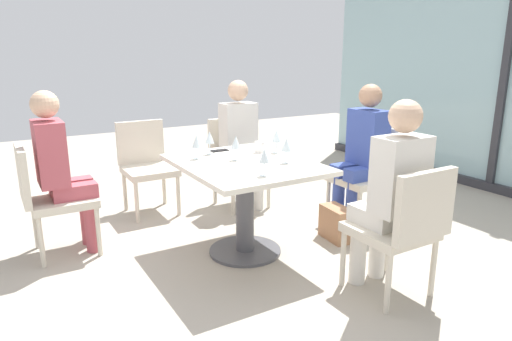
{
  "coord_description": "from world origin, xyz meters",
  "views": [
    {
      "loc": [
        2.87,
        -1.6,
        1.53
      ],
      "look_at": [
        0.0,
        0.1,
        0.65
      ],
      "focal_mm": 31.87,
      "sensor_mm": 36.0,
      "label": 1
    }
  ],
  "objects": [
    {
      "name": "chair_near_window",
      "position": [
        0.0,
        1.29,
        0.5
      ],
      "size": [
        0.46,
        0.51,
        0.87
      ],
      "color": "beige",
      "rests_on": "ground_plane"
    },
    {
      "name": "dining_table_main",
      "position": [
        0.0,
        0.0,
        0.54
      ],
      "size": [
        1.15,
        0.92,
        0.73
      ],
      "color": "silver",
      "rests_on": "ground_plane"
    },
    {
      "name": "wine_glass_3",
      "position": [
        -0.14,
        0.38,
        0.86
      ],
      "size": [
        0.07,
        0.07,
        0.18
      ],
      "color": "silver",
      "rests_on": "dining_table_main"
    },
    {
      "name": "chair_far_right",
      "position": [
        1.08,
        0.51,
        0.5
      ],
      "size": [
        0.5,
        0.46,
        0.87
      ],
      "color": "beige",
      "rests_on": "ground_plane"
    },
    {
      "name": "person_front_left",
      "position": [
        -0.72,
        -1.18,
        0.7
      ],
      "size": [
        0.34,
        0.39,
        1.26
      ],
      "color": "#B24C56",
      "rests_on": "ground_plane"
    },
    {
      "name": "cell_phone_on_table",
      "position": [
        -0.44,
        0.01,
        0.73
      ],
      "size": [
        0.07,
        0.15,
        0.01
      ],
      "primitive_type": "cube",
      "rotation": [
        0.0,
        0.0,
        -0.02
      ],
      "color": "black",
      "rests_on": "dining_table_main"
    },
    {
      "name": "wine_glass_5",
      "position": [
        -0.28,
        -0.26,
        0.86
      ],
      "size": [
        0.07,
        0.07,
        0.18
      ],
      "color": "silver",
      "rests_on": "dining_table_main"
    },
    {
      "name": "window_wall_backdrop",
      "position": [
        0.0,
        3.2,
        1.21
      ],
      "size": [
        5.22,
        0.1,
        2.7
      ],
      "color": "#95B7BC",
      "rests_on": "ground_plane"
    },
    {
      "name": "wine_glass_2",
      "position": [
        -0.37,
        -0.11,
        0.86
      ],
      "size": [
        0.07,
        0.07,
        0.18
      ],
      "color": "silver",
      "rests_on": "dining_table_main"
    },
    {
      "name": "person_far_right",
      "position": [
        0.97,
        0.51,
        0.7
      ],
      "size": [
        0.39,
        0.34,
        1.26
      ],
      "color": "silver",
      "rests_on": "ground_plane"
    },
    {
      "name": "chair_side_end",
      "position": [
        -1.34,
        -0.34,
        0.5
      ],
      "size": [
        0.5,
        0.46,
        0.87
      ],
      "color": "beige",
      "rests_on": "ground_plane"
    },
    {
      "name": "wine_glass_4",
      "position": [
        -0.09,
        -0.03,
        0.86
      ],
      "size": [
        0.07,
        0.07,
        0.18
      ],
      "color": "silver",
      "rests_on": "dining_table_main"
    },
    {
      "name": "person_near_window",
      "position": [
        -0.0,
        1.18,
        0.7
      ],
      "size": [
        0.34,
        0.39,
        1.26
      ],
      "color": "#384C9E",
      "rests_on": "ground_plane"
    },
    {
      "name": "person_far_left",
      "position": [
        -0.97,
        0.51,
        0.7
      ],
      "size": [
        0.39,
        0.34,
        1.26
      ],
      "color": "silver",
      "rests_on": "ground_plane"
    },
    {
      "name": "ground_plane",
      "position": [
        0.0,
        0.0,
        0.0
      ],
      "size": [
        12.0,
        12.0,
        0.0
      ],
      "primitive_type": "plane",
      "color": "#A89E8E"
    },
    {
      "name": "handbag_0",
      "position": [
        0.17,
        0.78,
        0.14
      ],
      "size": [
        0.31,
        0.19,
        0.28
      ],
      "primitive_type": "cube",
      "rotation": [
        0.0,
        0.0,
        -0.09
      ],
      "color": "#A3704C",
      "rests_on": "ground_plane"
    },
    {
      "name": "wine_glass_0",
      "position": [
        0.19,
        0.25,
        0.86
      ],
      "size": [
        0.07,
        0.07,
        0.18
      ],
      "color": "silver",
      "rests_on": "dining_table_main"
    },
    {
      "name": "chair_far_left",
      "position": [
        -1.08,
        0.51,
        0.5
      ],
      "size": [
        0.5,
        0.46,
        0.87
      ],
      "color": "beige",
      "rests_on": "ground_plane"
    },
    {
      "name": "chair_front_left",
      "position": [
        -0.72,
        -1.29,
        0.5
      ],
      "size": [
        0.46,
        0.5,
        0.87
      ],
      "color": "beige",
      "rests_on": "ground_plane"
    },
    {
      "name": "wine_glass_1",
      "position": [
        0.4,
        -0.07,
        0.86
      ],
      "size": [
        0.07,
        0.07,
        0.18
      ],
      "color": "silver",
      "rests_on": "dining_table_main"
    },
    {
      "name": "coffee_cup",
      "position": [
        -0.22,
        0.26,
        0.78
      ],
      "size": [
        0.08,
        0.08,
        0.09
      ],
      "primitive_type": "cylinder",
      "color": "white",
      "rests_on": "dining_table_main"
    }
  ]
}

